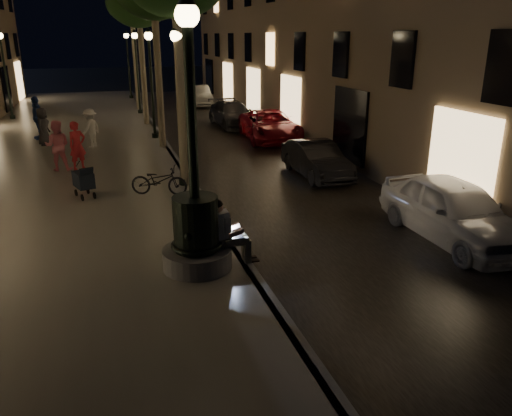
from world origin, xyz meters
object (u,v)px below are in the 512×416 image
object	(u,v)px
car_second	(316,159)
car_third	(270,126)
fountain_lamppost	(196,220)
stroller	(84,180)
lamp_curb_c	(136,61)
lamp_curb_d	(128,56)
tree_third	(138,4)
seated_man_laptop	(226,230)
pedestrian_blue	(37,118)
pedestrian_red	(77,146)
pedestrian_pink	(57,146)
pedestrian_white	(91,128)
lamp_curb_b	(151,70)
car_fifth	(198,96)
lamp_left_c	(4,63)
lamp_curb_a	(179,86)
car_front	(454,210)
pedestrian_dark	(43,127)
bicycle	(159,180)
tree_far	(131,4)
car_rear	(233,114)

from	to	relation	value
car_second	car_third	xyz separation A→B (m)	(0.51, 6.53, 0.08)
fountain_lamppost	stroller	world-z (taller)	fountain_lamppost
lamp_curb_c	car_third	distance (m)	10.85
lamp_curb_d	stroller	distance (m)	24.79
tree_third	lamp_curb_d	xyz separation A→B (m)	(0.00, 12.00, -2.90)
seated_man_laptop	pedestrian_blue	bearing A→B (deg)	108.02
stroller	pedestrian_red	world-z (taller)	pedestrian_red
pedestrian_pink	seated_man_laptop	bearing A→B (deg)	121.37
lamp_curb_d	pedestrian_white	bearing A→B (deg)	-99.11
stroller	car_second	world-z (taller)	stroller
fountain_lamppost	seated_man_laptop	distance (m)	0.67
lamp_curb_b	car_fifth	size ratio (longest dim) A/B	1.15
lamp_left_c	car_second	distance (m)	19.80
lamp_curb_a	lamp_curb_c	world-z (taller)	same
lamp_curb_c	stroller	world-z (taller)	lamp_curb_c
lamp_curb_c	pedestrian_red	distance (m)	13.58
car_front	pedestrian_dark	distance (m)	16.99
tree_third	pedestrian_pink	bearing A→B (deg)	-113.17
car_third	pedestrian_dark	distance (m)	9.93
lamp_left_c	car_third	size ratio (longest dim) A/B	0.97
pedestrian_white	bicycle	size ratio (longest dim) A/B	0.96
pedestrian_dark	bicycle	world-z (taller)	pedestrian_dark
lamp_left_c	pedestrian_blue	bearing A→B (deg)	-73.09
tree_far	pedestrian_blue	world-z (taller)	tree_far
pedestrian_white	pedestrian_pink	bearing A→B (deg)	20.60
tree_third	lamp_left_c	world-z (taller)	tree_third
lamp_curb_d	car_rear	xyz separation A→B (m)	(4.48, -13.00, -2.58)
lamp_left_c	pedestrian_white	world-z (taller)	lamp_left_c
car_second	pedestrian_red	distance (m)	8.31
fountain_lamppost	tree_third	bearing A→B (deg)	87.77
tree_third	car_second	world-z (taller)	tree_third
car_fifth	car_rear	bearing A→B (deg)	-86.33
tree_third	car_second	distance (m)	13.76
fountain_lamppost	car_rear	distance (m)	17.78
seated_man_laptop	car_second	xyz separation A→B (m)	(4.76, 6.30, -0.32)
car_front	car_third	world-z (taller)	car_front
car_rear	pedestrian_white	bearing A→B (deg)	-151.98
stroller	tree_far	bearing A→B (deg)	62.14
lamp_curb_a	pedestrian_pink	world-z (taller)	lamp_curb_a
pedestrian_red	seated_man_laptop	bearing A→B (deg)	-99.61
car_third	pedestrian_pink	size ratio (longest dim) A/B	2.85
seated_man_laptop	car_front	size ratio (longest dim) A/B	0.32
stroller	pedestrian_blue	xyz separation A→B (m)	(-2.10, 9.73, 0.43)
car_rear	tree_third	bearing A→B (deg)	165.14
car_third	stroller	bearing A→B (deg)	-132.73
stroller	car_rear	distance (m)	13.67
stroller	pedestrian_pink	distance (m)	3.66
seated_man_laptop	lamp_curb_c	distance (m)	22.12
car_third	pedestrian_white	xyz separation A→B (m)	(-7.95, -0.05, 0.31)
car_third	car_fifth	distance (m)	12.92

